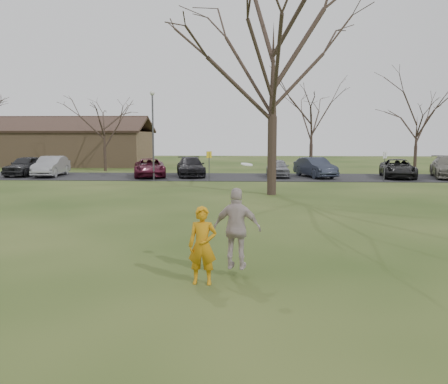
# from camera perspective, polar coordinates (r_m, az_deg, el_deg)

# --- Properties ---
(ground) EXTENTS (120.00, 120.00, 0.00)m
(ground) POSITION_cam_1_polar(r_m,az_deg,el_deg) (10.70, -1.16, -10.69)
(ground) COLOR #1E380F
(ground) RESTS_ON ground
(parking_strip) EXTENTS (62.00, 6.50, 0.04)m
(parking_strip) POSITION_cam_1_polar(r_m,az_deg,el_deg) (35.32, 1.82, 1.85)
(parking_strip) COLOR black
(parking_strip) RESTS_ON ground
(player_defender) EXTENTS (0.65, 0.44, 1.72)m
(player_defender) POSITION_cam_1_polar(r_m,az_deg,el_deg) (10.21, -2.65, -6.57)
(player_defender) COLOR #BE7C0F
(player_defender) RESTS_ON ground
(car_0) EXTENTS (2.11, 4.63, 1.54)m
(car_0) POSITION_cam_1_polar(r_m,az_deg,el_deg) (39.41, -23.10, 2.98)
(car_0) COLOR black
(car_0) RESTS_ON parking_strip
(car_1) EXTENTS (1.98, 4.75, 1.53)m
(car_1) POSITION_cam_1_polar(r_m,az_deg,el_deg) (38.31, -20.43, 2.99)
(car_1) COLOR gray
(car_1) RESTS_ON parking_strip
(car_2) EXTENTS (3.34, 5.33, 1.37)m
(car_2) POSITION_cam_1_polar(r_m,az_deg,el_deg) (35.79, -9.11, 2.97)
(car_2) COLOR #521325
(car_2) RESTS_ON parking_strip
(car_3) EXTENTS (2.93, 5.30, 1.45)m
(car_3) POSITION_cam_1_polar(r_m,az_deg,el_deg) (35.95, -4.11, 3.12)
(car_3) COLOR black
(car_3) RESTS_ON parking_strip
(car_4) EXTENTS (1.68, 3.98, 1.34)m
(car_4) POSITION_cam_1_polar(r_m,az_deg,el_deg) (35.53, 6.59, 2.95)
(car_4) COLOR gray
(car_4) RESTS_ON parking_strip
(car_5) EXTENTS (2.98, 4.76, 1.48)m
(car_5) POSITION_cam_1_polar(r_m,az_deg,el_deg) (35.65, 11.11, 2.99)
(car_5) COLOR #2A303F
(car_5) RESTS_ON parking_strip
(car_6) EXTENTS (3.13, 5.27, 1.37)m
(car_6) POSITION_cam_1_polar(r_m,az_deg,el_deg) (36.78, 20.55, 2.71)
(car_6) COLOR black
(car_6) RESTS_ON parking_strip
(catching_play) EXTENTS (1.16, 0.62, 2.45)m
(catching_play) POSITION_cam_1_polar(r_m,az_deg,el_deg) (10.65, 1.62, -4.50)
(catching_play) COLOR #BAA9A7
(catching_play) RESTS_ON ground
(building) EXTENTS (20.60, 8.50, 5.14)m
(building) POSITION_cam_1_polar(r_m,az_deg,el_deg) (52.46, -20.34, 5.23)
(building) COLOR #8C6D4C
(building) RESTS_ON ground
(lamp_post) EXTENTS (0.34, 0.34, 6.27)m
(lamp_post) POSITION_cam_1_polar(r_m,az_deg,el_deg) (33.36, -8.72, 8.25)
(lamp_post) COLOR #47474C
(lamp_post) RESTS_ON ground
(sign_yellow) EXTENTS (0.35, 0.35, 2.08)m
(sign_yellow) POSITION_cam_1_polar(r_m,az_deg,el_deg) (32.33, -1.84, 3.90)
(sign_yellow) COLOR #47474C
(sign_yellow) RESTS_ON ground
(sign_white) EXTENTS (0.35, 0.35, 2.08)m
(sign_white) POSITION_cam_1_polar(r_m,az_deg,el_deg) (33.51, 19.10, 3.62)
(sign_white) COLOR #47474C
(sign_white) RESTS_ON ground
(big_tree) EXTENTS (9.00, 9.00, 14.00)m
(big_tree) POSITION_cam_1_polar(r_m,az_deg,el_deg) (25.46, 6.05, 15.51)
(big_tree) COLOR #352821
(big_tree) RESTS_ON ground
(small_tree_row) EXTENTS (55.00, 5.90, 8.50)m
(small_tree_row) POSITION_cam_1_polar(r_m,az_deg,el_deg) (40.39, 8.29, 7.94)
(small_tree_row) COLOR #352821
(small_tree_row) RESTS_ON ground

